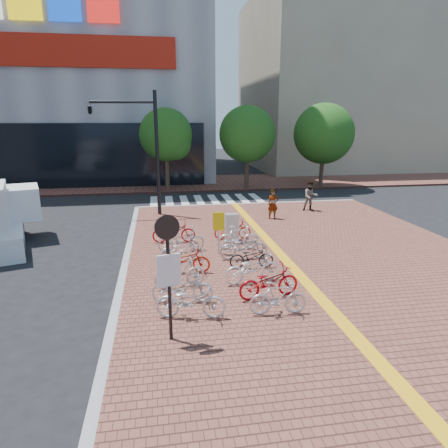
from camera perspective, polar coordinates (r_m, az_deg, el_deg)
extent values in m
plane|color=black|center=(13.53, 2.69, -8.47)|extent=(120.00, 120.00, 0.00)
cube|color=brown|center=(10.52, 25.94, -16.93)|extent=(14.00, 34.00, 0.15)
cube|color=#F1AB15|center=(9.97, 21.05, -17.67)|extent=(0.40, 34.00, 0.01)
cube|color=gray|center=(8.98, -17.51, -21.93)|extent=(0.25, 34.00, 0.15)
cube|color=gray|center=(25.34, 3.71, 2.83)|extent=(14.00, 0.25, 0.15)
cube|color=brown|center=(33.66, -4.77, 5.81)|extent=(70.00, 8.00, 0.15)
cube|color=gray|center=(46.92, -28.33, 23.87)|extent=(36.00, 24.00, 28.00)
cube|color=gray|center=(48.86, 16.55, 18.59)|extent=(20.00, 18.00, 18.00)
cube|color=silver|center=(26.68, -9.96, 3.10)|extent=(0.50, 4.00, 0.01)
cube|color=silver|center=(26.69, -7.81, 3.18)|extent=(0.50, 4.00, 0.01)
cube|color=silver|center=(26.73, -5.67, 3.27)|extent=(0.50, 4.00, 0.01)
cube|color=silver|center=(26.81, -3.53, 3.35)|extent=(0.50, 4.00, 0.01)
cube|color=silver|center=(26.92, -1.41, 3.42)|extent=(0.50, 4.00, 0.01)
cube|color=silver|center=(27.08, 0.69, 3.49)|extent=(0.50, 4.00, 0.01)
cube|color=silver|center=(27.27, 2.76, 3.56)|extent=(0.50, 4.00, 0.01)
cube|color=silver|center=(27.49, 4.81, 3.61)|extent=(0.50, 4.00, 0.01)
cylinder|color=#38281E|center=(29.90, -8.12, 7.24)|extent=(0.32, 0.32, 2.60)
sphere|color=#194714|center=(29.66, -8.32, 12.51)|extent=(3.80, 3.80, 3.80)
sphere|color=#194714|center=(29.41, -7.07, 11.36)|extent=(2.40, 2.40, 2.40)
cylinder|color=#38281E|center=(30.62, 3.27, 7.54)|extent=(0.32, 0.32, 2.60)
sphere|color=#194714|center=(30.39, 3.35, 12.69)|extent=(4.20, 4.20, 4.20)
sphere|color=#194714|center=(30.26, 4.59, 11.52)|extent=(2.40, 2.40, 2.40)
cylinder|color=#38281E|center=(32.45, 13.76, 7.56)|extent=(0.32, 0.32, 2.60)
sphere|color=#194714|center=(32.24, 14.06, 12.41)|extent=(4.60, 4.60, 4.60)
sphere|color=#194714|center=(32.23, 15.21, 11.26)|extent=(2.40, 2.40, 2.40)
imported|color=silver|center=(10.87, -4.78, -10.88)|extent=(1.98, 0.99, 0.99)
imported|color=silver|center=(11.76, -5.98, -8.96)|extent=(1.86, 0.86, 0.94)
imported|color=#BBBBC0|center=(12.74, -6.28, -6.97)|extent=(1.68, 0.72, 0.97)
imported|color=red|center=(13.92, -5.70, -5.10)|extent=(1.87, 0.93, 0.94)
imported|color=white|center=(15.08, -6.03, -3.65)|extent=(1.71, 0.77, 0.87)
imported|color=#ADADB2|center=(16.11, -6.16, -2.24)|extent=(1.88, 0.71, 0.98)
imported|color=red|center=(17.28, -7.17, -1.09)|extent=(1.89, 0.77, 0.97)
imported|color=silver|center=(11.11, 7.74, -10.44)|extent=(1.63, 0.56, 0.96)
imported|color=#A50B12|center=(12.05, 6.42, -8.22)|extent=(1.98, 0.96, 1.00)
imported|color=white|center=(13.06, 4.09, -6.28)|extent=(1.98, 0.98, 1.00)
imported|color=black|center=(14.31, 3.95, -4.72)|extent=(1.62, 0.64, 0.83)
imported|color=#B0B0B5|center=(15.18, 2.84, -3.26)|extent=(1.86, 0.68, 0.97)
imported|color=white|center=(16.29, 2.05, -1.94)|extent=(1.70, 0.66, 0.99)
imported|color=red|center=(17.66, 1.24, -0.82)|extent=(1.66, 0.65, 0.86)
imported|color=gray|center=(21.34, 7.01, 2.84)|extent=(0.59, 0.40, 1.58)
imported|color=#484F5C|center=(23.61, 12.24, 3.92)|extent=(0.90, 0.75, 1.70)
cube|color=silver|center=(17.31, 1.10, -0.52)|extent=(0.56, 0.41, 1.22)
cylinder|color=#B7B7BC|center=(15.71, -0.80, -1.35)|extent=(0.07, 0.07, 1.63)
cube|color=yellow|center=(15.54, -0.78, 0.36)|extent=(0.45, 0.07, 0.72)
cylinder|color=black|center=(9.51, -7.86, -7.91)|extent=(0.10, 0.10, 3.10)
cylinder|color=black|center=(9.03, -8.14, -0.48)|extent=(0.57, 0.16, 0.58)
cube|color=silver|center=(9.35, -7.91, -6.59)|extent=(0.56, 0.16, 0.77)
cylinder|color=black|center=(22.12, -9.52, 9.77)|extent=(0.20, 0.20, 6.62)
cylinder|color=black|center=(22.12, -14.30, 16.54)|extent=(3.31, 0.13, 0.13)
imported|color=black|center=(22.30, -18.64, 15.36)|extent=(0.29, 1.37, 0.55)
cylinder|color=black|center=(21.02, -27.00, -0.46)|extent=(0.45, 0.80, 0.76)
cylinder|color=black|center=(17.65, -26.93, -3.16)|extent=(0.45, 0.80, 0.76)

